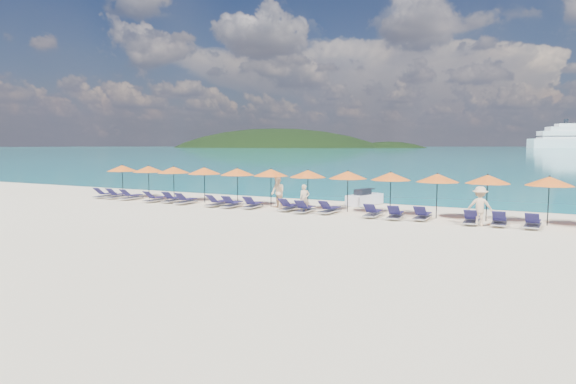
% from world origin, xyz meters
% --- Properties ---
extents(ground, '(1400.00, 1400.00, 0.00)m').
position_xyz_m(ground, '(0.00, 0.00, 0.00)').
color(ground, beige).
extents(sea, '(1600.00, 1300.00, 0.01)m').
position_xyz_m(sea, '(0.00, 660.00, 0.01)').
color(sea, '#1FA9B2').
rests_on(sea, ground).
extents(headland_main, '(374.00, 242.00, 126.50)m').
position_xyz_m(headland_main, '(-300.00, 540.00, -38.00)').
color(headland_main, black).
rests_on(headland_main, ground).
extents(headland_small, '(162.00, 126.00, 85.50)m').
position_xyz_m(headland_small, '(-150.00, 560.00, -35.00)').
color(headland_small, black).
rests_on(headland_small, ground).
extents(jetski, '(1.64, 2.88, 0.97)m').
position_xyz_m(jetski, '(2.24, 8.77, 0.40)').
color(jetski, white).
rests_on(jetski, ground).
extents(beachgoer_a, '(0.66, 0.65, 1.54)m').
position_xyz_m(beachgoer_a, '(0.45, 4.06, 0.77)').
color(beachgoer_a, '#DDB48A').
rests_on(beachgoer_a, ground).
extents(beachgoer_b, '(1.03, 0.90, 1.84)m').
position_xyz_m(beachgoer_b, '(-1.72, 5.04, 0.92)').
color(beachgoer_b, '#DDB48A').
rests_on(beachgoer_b, ground).
extents(beachgoer_c, '(1.21, 0.67, 1.79)m').
position_xyz_m(beachgoer_c, '(9.25, 3.88, 0.90)').
color(beachgoer_c, '#DDB48A').
rests_on(beachgoer_c, ground).
extents(umbrella_0, '(2.10, 2.10, 2.28)m').
position_xyz_m(umbrella_0, '(-14.27, 5.36, 2.02)').
color(umbrella_0, black).
rests_on(umbrella_0, ground).
extents(umbrella_1, '(2.10, 2.10, 2.28)m').
position_xyz_m(umbrella_1, '(-11.85, 5.38, 2.02)').
color(umbrella_1, black).
rests_on(umbrella_1, ground).
extents(umbrella_2, '(2.10, 2.10, 2.28)m').
position_xyz_m(umbrella_2, '(-9.62, 5.32, 2.02)').
color(umbrella_2, black).
rests_on(umbrella_2, ground).
extents(umbrella_3, '(2.10, 2.10, 2.28)m').
position_xyz_m(umbrella_3, '(-7.17, 5.36, 2.02)').
color(umbrella_3, black).
rests_on(umbrella_3, ground).
extents(umbrella_4, '(2.10, 2.10, 2.28)m').
position_xyz_m(umbrella_4, '(-4.65, 5.32, 2.02)').
color(umbrella_4, black).
rests_on(umbrella_4, ground).
extents(umbrella_5, '(2.10, 2.10, 2.28)m').
position_xyz_m(umbrella_5, '(-2.45, 5.55, 2.02)').
color(umbrella_5, black).
rests_on(umbrella_5, ground).
extents(umbrella_6, '(2.10, 2.10, 2.28)m').
position_xyz_m(umbrella_6, '(-0.01, 5.47, 2.02)').
color(umbrella_6, black).
rests_on(umbrella_6, ground).
extents(umbrella_7, '(2.10, 2.10, 2.28)m').
position_xyz_m(umbrella_7, '(2.35, 5.52, 2.02)').
color(umbrella_7, black).
rests_on(umbrella_7, ground).
extents(umbrella_8, '(2.10, 2.10, 2.28)m').
position_xyz_m(umbrella_8, '(4.72, 5.50, 2.02)').
color(umbrella_8, black).
rests_on(umbrella_8, ground).
extents(umbrella_9, '(2.10, 2.10, 2.28)m').
position_xyz_m(umbrella_9, '(7.11, 5.29, 2.02)').
color(umbrella_9, black).
rests_on(umbrella_9, ground).
extents(umbrella_10, '(2.10, 2.10, 2.28)m').
position_xyz_m(umbrella_10, '(9.39, 5.50, 2.02)').
color(umbrella_10, black).
rests_on(umbrella_10, ground).
extents(umbrella_11, '(2.10, 2.10, 2.28)m').
position_xyz_m(umbrella_11, '(11.98, 5.42, 2.02)').
color(umbrella_11, black).
rests_on(umbrella_11, ground).
extents(lounger_0, '(0.63, 1.70, 0.66)m').
position_xyz_m(lounger_0, '(-14.87, 4.32, 0.24)').
color(lounger_0, silver).
rests_on(lounger_0, ground).
extents(lounger_1, '(0.72, 1.73, 0.66)m').
position_xyz_m(lounger_1, '(-13.76, 4.35, 0.24)').
color(lounger_1, silver).
rests_on(lounger_1, ground).
extents(lounger_2, '(0.63, 1.70, 0.66)m').
position_xyz_m(lounger_2, '(-12.43, 4.32, 0.24)').
color(lounger_2, silver).
rests_on(lounger_2, ground).
extents(lounger_3, '(0.76, 1.74, 0.66)m').
position_xyz_m(lounger_3, '(-10.05, 4.03, 0.24)').
color(lounger_3, silver).
rests_on(lounger_3, ground).
extents(lounger_4, '(0.77, 1.75, 0.66)m').
position_xyz_m(lounger_4, '(-8.89, 4.33, 0.24)').
color(lounger_4, silver).
rests_on(lounger_4, ground).
extents(lounger_5, '(0.69, 1.73, 0.66)m').
position_xyz_m(lounger_5, '(-7.69, 4.14, 0.24)').
color(lounger_5, silver).
rests_on(lounger_5, ground).
extents(lounger_6, '(0.79, 1.76, 0.66)m').
position_xyz_m(lounger_6, '(-5.25, 4.07, 0.24)').
color(lounger_6, silver).
rests_on(lounger_6, ground).
extents(lounger_7, '(0.75, 1.74, 0.66)m').
position_xyz_m(lounger_7, '(-4.19, 4.03, 0.24)').
color(lounger_7, silver).
rests_on(lounger_7, ground).
extents(lounger_8, '(0.77, 1.75, 0.66)m').
position_xyz_m(lounger_8, '(-2.95, 4.31, 0.24)').
color(lounger_8, silver).
rests_on(lounger_8, ground).
extents(lounger_9, '(0.76, 1.75, 0.66)m').
position_xyz_m(lounger_9, '(-0.60, 4.34, 0.24)').
color(lounger_9, silver).
rests_on(lounger_9, ground).
extents(lounger_10, '(0.64, 1.71, 0.66)m').
position_xyz_m(lounger_10, '(0.48, 4.04, 0.24)').
color(lounger_10, silver).
rests_on(lounger_10, ground).
extents(lounger_11, '(0.77, 1.75, 0.66)m').
position_xyz_m(lounger_11, '(1.76, 4.37, 0.24)').
color(lounger_11, silver).
rests_on(lounger_11, ground).
extents(lounger_12, '(0.64, 1.71, 0.66)m').
position_xyz_m(lounger_12, '(4.19, 4.23, 0.24)').
color(lounger_12, silver).
rests_on(lounger_12, ground).
extents(lounger_13, '(0.75, 1.74, 0.66)m').
position_xyz_m(lounger_13, '(5.38, 4.11, 0.24)').
color(lounger_13, silver).
rests_on(lounger_13, ground).
extents(lounger_14, '(0.65, 1.71, 0.66)m').
position_xyz_m(lounger_14, '(6.62, 4.40, 0.24)').
color(lounger_14, silver).
rests_on(lounger_14, ground).
extents(lounger_15, '(0.64, 1.71, 0.66)m').
position_xyz_m(lounger_15, '(8.89, 4.19, 0.24)').
color(lounger_15, silver).
rests_on(lounger_15, ground).
extents(lounger_16, '(0.64, 1.71, 0.66)m').
position_xyz_m(lounger_16, '(10.05, 4.30, 0.24)').
color(lounger_16, silver).
rests_on(lounger_16, ground).
extents(lounger_17, '(0.73, 1.74, 0.66)m').
position_xyz_m(lounger_17, '(11.40, 4.27, 0.24)').
color(lounger_17, silver).
rests_on(lounger_17, ground).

